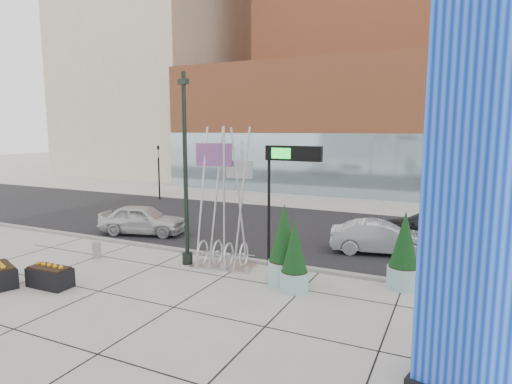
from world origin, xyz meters
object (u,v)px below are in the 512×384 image
at_px(overhead_street_sign, 289,164).
at_px(car_silver_mid, 380,238).
at_px(concrete_bollard, 97,250).
at_px(car_white_west, 143,220).
at_px(lamp_post, 186,188).
at_px(blue_pylon, 488,208).
at_px(public_art_sculpture, 223,231).

relative_size(overhead_street_sign, car_silver_mid, 1.12).
height_order(concrete_bollard, car_white_west, car_white_west).
distance_m(concrete_bollard, car_white_west, 4.17).
bearing_deg(concrete_bollard, overhead_street_sign, 14.77).
bearing_deg(lamp_post, overhead_street_sign, 15.99).
bearing_deg(car_white_west, concrete_bollard, 178.75).
bearing_deg(car_silver_mid, overhead_street_sign, 129.41).
bearing_deg(blue_pylon, public_art_sculpture, 163.77).
relative_size(public_art_sculpture, car_silver_mid, 1.29).
bearing_deg(concrete_bollard, lamp_post, 13.55).
xyz_separation_m(concrete_bollard, car_white_west, (-0.96, 4.03, 0.41)).
bearing_deg(blue_pylon, car_white_west, 166.54).
distance_m(blue_pylon, lamp_post, 11.15).
xyz_separation_m(blue_pylon, public_art_sculpture, (-8.56, 5.09, -2.42)).
bearing_deg(car_white_west, overhead_street_sign, -117.67).
distance_m(blue_pylon, overhead_street_sign, 8.55).
bearing_deg(car_silver_mid, lamp_post, 112.68).
xyz_separation_m(car_white_west, car_silver_mid, (11.50, 1.64, -0.05)).
bearing_deg(public_art_sculpture, car_white_west, 148.09).
xyz_separation_m(blue_pylon, car_white_west, (-14.87, 7.89, -3.10)).
bearing_deg(overhead_street_sign, car_white_west, 171.11).
bearing_deg(public_art_sculpture, blue_pylon, -38.67).
xyz_separation_m(blue_pylon, concrete_bollard, (-13.91, 3.86, -3.51)).
height_order(concrete_bollard, overhead_street_sign, overhead_street_sign).
relative_size(overhead_street_sign, car_white_west, 1.07).
distance_m(car_white_west, car_silver_mid, 11.62).
height_order(lamp_post, public_art_sculpture, lamp_post).
bearing_deg(concrete_bollard, public_art_sculpture, 12.96).
distance_m(lamp_post, overhead_street_sign, 4.11).
bearing_deg(car_white_west, lamp_post, -137.32).
height_order(blue_pylon, concrete_bollard, blue_pylon).
xyz_separation_m(lamp_post, public_art_sculpture, (1.47, 0.30, -1.62)).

